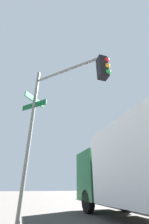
{
  "coord_description": "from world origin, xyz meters",
  "views": [
    {
      "loc": [
        -2.31,
        -7.29,
        1.11
      ],
      "look_at": [
        -6.66,
        -5.97,
        3.43
      ],
      "focal_mm": 23.73,
      "sensor_mm": 36.0,
      "label": 1
    }
  ],
  "objects": [
    {
      "name": "box_truck_second",
      "position": [
        -7.69,
        -3.08,
        1.87
      ],
      "size": [
        7.39,
        2.61,
        3.43
      ],
      "color": "#19592D",
      "rests_on": "ground_plane"
    },
    {
      "name": "traffic_signal_near",
      "position": [
        -6.36,
        -6.45,
        3.74
      ],
      "size": [
        2.42,
        2.5,
        5.3
      ],
      "color": "slate",
      "rests_on": "ground_plane"
    }
  ]
}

